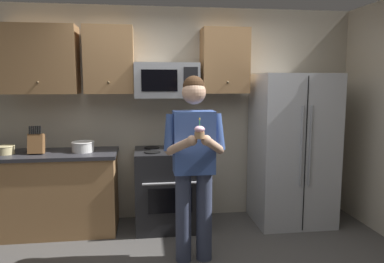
{
  "coord_description": "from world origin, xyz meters",
  "views": [
    {
      "loc": [
        -0.43,
        -2.84,
        1.7
      ],
      "look_at": [
        0.02,
        0.49,
        1.25
      ],
      "focal_mm": 34.38,
      "sensor_mm": 36.0,
      "label": 1
    }
  ],
  "objects": [
    {
      "name": "bowl_small_colored",
      "position": [
        -1.93,
        1.35,
        0.97
      ],
      "size": [
        0.2,
        0.2,
        0.09
      ],
      "color": "beige",
      "rests_on": "counter_left"
    },
    {
      "name": "bowl_large_white",
      "position": [
        -1.11,
        1.38,
        0.98
      ],
      "size": [
        0.25,
        0.25,
        0.12
      ],
      "color": "white",
      "rests_on": "counter_left"
    },
    {
      "name": "counter_left",
      "position": [
        -1.45,
        1.38,
        0.46
      ],
      "size": [
        1.44,
        0.66,
        0.92
      ],
      "color": "#9E7247",
      "rests_on": "ground"
    },
    {
      "name": "cabinet_row_upper",
      "position": [
        -0.72,
        1.53,
        1.95
      ],
      "size": [
        2.78,
        0.36,
        0.76
      ],
      "color": "#9E7247"
    },
    {
      "name": "knife_block",
      "position": [
        -1.59,
        1.33,
        1.04
      ],
      "size": [
        0.16,
        0.15,
        0.32
      ],
      "color": "brown",
      "rests_on": "counter_left"
    },
    {
      "name": "cupcake",
      "position": [
        0.03,
        0.15,
        1.29
      ],
      "size": [
        0.09,
        0.09,
        0.17
      ],
      "color": "#A87F56"
    },
    {
      "name": "oven_range",
      "position": [
        -0.15,
        1.36,
        0.46
      ],
      "size": [
        0.76,
        0.7,
        0.93
      ],
      "color": "black",
      "rests_on": "ground"
    },
    {
      "name": "wall_back",
      "position": [
        0.0,
        1.75,
        1.3
      ],
      "size": [
        4.4,
        0.1,
        2.6
      ],
      "primitive_type": "cube",
      "color": "#B7AD99",
      "rests_on": "ground"
    },
    {
      "name": "microwave",
      "position": [
        -0.15,
        1.48,
        1.72
      ],
      "size": [
        0.74,
        0.41,
        0.4
      ],
      "color": "#9EA0A5"
    },
    {
      "name": "person",
      "position": [
        0.03,
        0.48,
        1.0
      ],
      "size": [
        0.6,
        0.48,
        1.76
      ],
      "color": "#383F59",
      "rests_on": "ground"
    },
    {
      "name": "refrigerator",
      "position": [
        1.35,
        1.32,
        0.9
      ],
      "size": [
        0.9,
        0.75,
        1.8
      ],
      "color": "#B7BABF",
      "rests_on": "ground"
    }
  ]
}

